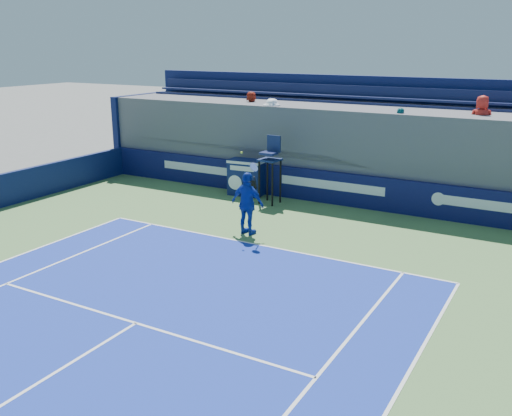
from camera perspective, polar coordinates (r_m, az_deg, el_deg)
The scene contains 5 objects.
back_hoarding at distance 20.91m, azimuth 7.62°, elevation 2.01°, with size 20.40×0.21×1.20m.
match_clock at distance 21.91m, azimuth -1.00°, elevation 3.18°, with size 1.38×0.84×1.40m.
umpire_chair at distance 20.61m, azimuth 1.45°, elevation 4.58°, with size 0.74×0.74×2.48m.
tennis_player at distance 17.29m, azimuth -0.84°, elevation 0.45°, with size 1.17×0.57×2.57m.
stadium_seating at distance 22.54m, azimuth 9.68°, elevation 6.17°, with size 21.00×4.05×4.40m.
Camera 1 is at (7.53, -1.74, 5.67)m, focal length 40.00 mm.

